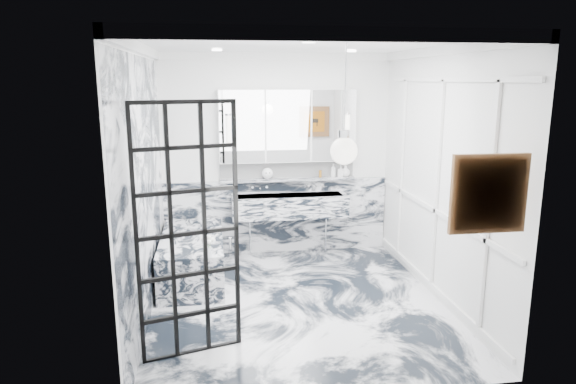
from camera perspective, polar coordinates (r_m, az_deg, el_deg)
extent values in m
plane|color=silver|center=(5.90, 0.99, -12.12)|extent=(3.60, 3.60, 0.00)
plane|color=white|center=(5.38, 1.10, 16.15)|extent=(3.60, 3.60, 0.00)
plane|color=white|center=(7.23, -1.29, 4.07)|extent=(3.60, 0.00, 3.60)
plane|color=white|center=(3.75, 5.53, -3.91)|extent=(3.60, 0.00, 3.60)
plane|color=white|center=(5.45, -15.81, 0.82)|extent=(0.00, 3.60, 3.60)
plane|color=white|center=(5.94, 16.46, 1.72)|extent=(0.00, 3.60, 3.60)
cube|color=silver|center=(7.38, -1.23, -2.70)|extent=(3.18, 0.05, 1.05)
cube|color=silver|center=(5.46, -15.62, 0.21)|extent=(0.02, 3.56, 2.68)
cube|color=white|center=(5.95, 16.23, 0.77)|extent=(0.03, 3.40, 2.30)
imported|color=#8C5919|center=(7.31, 5.05, 2.41)|extent=(0.08, 0.08, 0.19)
imported|color=#4C4C51|center=(7.34, 5.87, 2.34)|extent=(0.10, 0.10, 0.16)
imported|color=silver|center=(7.36, 6.41, 2.35)|extent=(0.16, 0.16, 0.17)
sphere|color=white|center=(7.16, -2.31, 2.08)|extent=(0.16, 0.16, 0.16)
cylinder|color=#8C5919|center=(7.28, 3.61, 2.04)|extent=(0.04, 0.04, 0.10)
cylinder|color=silver|center=(5.69, -8.89, -6.61)|extent=(0.08, 0.08, 0.12)
cube|color=#BF7113|center=(4.18, 21.43, -0.18)|extent=(0.51, 0.05, 0.51)
sphere|color=white|center=(4.19, 6.23, 4.54)|extent=(0.22, 0.22, 0.22)
cube|color=silver|center=(7.14, 0.18, -1.52)|extent=(1.60, 0.45, 0.30)
cube|color=silver|center=(7.22, -0.01, 1.41)|extent=(1.90, 0.14, 0.04)
cube|color=white|center=(7.26, -0.08, 2.55)|extent=(1.90, 0.03, 0.23)
cube|color=white|center=(7.12, -0.02, 7.35)|extent=(1.90, 0.16, 1.00)
cylinder|color=white|center=(6.96, -6.65, 6.82)|extent=(0.07, 0.07, 0.40)
cylinder|color=white|center=(7.20, 6.61, 7.00)|extent=(0.07, 0.07, 0.40)
cube|color=silver|center=(6.57, -10.55, -7.14)|extent=(0.75, 1.65, 0.55)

